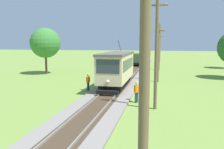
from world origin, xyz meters
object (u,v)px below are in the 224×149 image
Objects in this scene: red_tram at (117,68)px; gravel_pile at (111,64)px; track_worker at (137,91)px; utility_pole_distant at (160,47)px; second_worker at (88,81)px; freight_car at (138,59)px; utility_pole_near_tram at (156,51)px; utility_pole_mid at (158,52)px; utility_pole_foreground at (144,82)px; utility_pole_far at (160,47)px; tree_left_near at (45,43)px.

gravel_pile is (-5.49, 22.19, -1.65)m from red_tram.
track_worker is (8.16, -27.37, 0.44)m from gravel_pile.
utility_pole_distant reaches higher than second_worker.
freight_car is 30.25m from utility_pole_near_tram.
red_tram is at bearing 165.49° from track_worker.
track_worker is (-1.53, -10.42, -2.67)m from utility_pole_mid.
utility_pole_near_tram is 12.14m from utility_pole_mid.
utility_pole_foreground is (4.20, -18.20, 1.81)m from red_tram.
second_worker is at bearing -83.15° from gravel_pile.
utility_pole_far is at bearing -90.00° from utility_pole_distant.
second_worker is (-2.63, -1.59, -1.21)m from red_tram.
red_tram is 1.02× the size of utility_pole_near_tram.
utility_pole_far reaches higher than track_worker.
freight_car is 28.26m from track_worker.
utility_pole_foreground is 51.60m from utility_pole_distant.
freight_car is at bearing 90.01° from red_tram.
track_worker is 0.25× the size of tree_left_near.
utility_pole_foreground is 2.49× the size of gravel_pile.
track_worker is (2.68, -28.13, -0.57)m from freight_car.
utility_pole_distant reaches higher than gravel_pile.
utility_pole_mid is at bearing -90.00° from utility_pole_distant.
utility_pole_distant is at bearing 90.00° from utility_pole_far.
utility_pole_foreground is 1.10× the size of utility_pole_distant.
track_worker is (-1.53, 1.70, -3.31)m from utility_pole_near_tram.
second_worker is (-6.84, -34.98, -2.68)m from utility_pole_distant.
gravel_pile is at bearing -172.17° from freight_car.
utility_pole_far is 4.43× the size of second_worker.
second_worker is at bearing -109.71° from utility_pole_far.
tree_left_near reaches higher than freight_car.
track_worker is at bearing -62.68° from red_tram.
track_worker reaches higher than gravel_pile.
utility_pole_mid reaches higher than tree_left_near.
utility_pole_foreground reaches higher than utility_pole_distant.
utility_pole_foreground is at bearing -57.67° from tree_left_near.
utility_pole_near_tram reaches higher than utility_pole_mid.
utility_pole_distant reaches higher than tree_left_near.
red_tram is at bearing -103.52° from utility_pole_far.
freight_car reaches higher than track_worker.
track_worker is (-1.53, 13.02, -3.02)m from utility_pole_foreground.
utility_pole_near_tram is 2.67× the size of gravel_pile.
utility_pole_mid is (4.21, -17.70, 2.10)m from freight_car.
utility_pole_foreground reaches higher than freight_car.
utility_pole_distant is 2.27× the size of gravel_pile.
utility_pole_near_tram is 1.18× the size of utility_pole_distant.
utility_pole_mid is (0.00, 12.12, -0.64)m from utility_pole_near_tram.
utility_pole_distant is 4.00× the size of track_worker.
red_tram is at bearing 103.01° from utility_pole_foreground.
utility_pole_far is 1.12× the size of tree_left_near.
utility_pole_near_tram is 4.71× the size of track_worker.
red_tram is 1.20× the size of utility_pole_mid.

